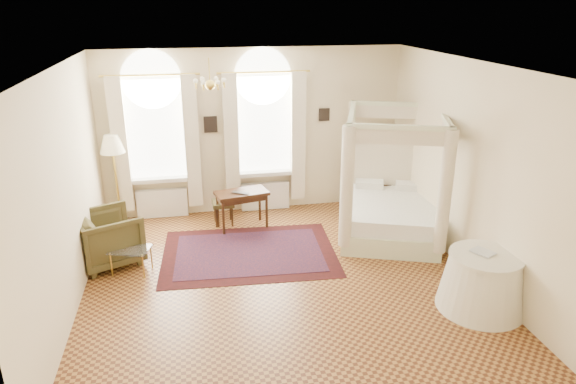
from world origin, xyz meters
name	(u,v)px	position (x,y,z in m)	size (l,w,h in m)	color
ground	(281,278)	(0.00, 0.00, 0.00)	(6.00, 6.00, 0.00)	#9F6A2E
room_walls	(280,158)	(0.00, 0.00, 1.98)	(6.00, 6.00, 6.00)	#F6E3BB
window_left	(157,146)	(-1.90, 2.87, 1.49)	(1.62, 0.27, 3.29)	white
window_right	(265,141)	(0.20, 2.87, 1.49)	(1.62, 0.27, 3.29)	white
chandelier	(210,83)	(-0.90, 1.20, 2.91)	(0.51, 0.45, 0.50)	gold
wall_pictures	(258,120)	(0.09, 2.97, 1.89)	(2.54, 0.03, 0.39)	black
canopy_bed	(390,208)	(2.28, 1.22, 0.53)	(2.34, 2.58, 2.32)	beige
nightstand	(386,196)	(2.63, 2.32, 0.32)	(0.45, 0.41, 0.65)	#341D0E
nightstand_lamp	(382,169)	(2.55, 2.38, 0.90)	(0.26, 0.26, 0.39)	gold
writing_desk	(242,197)	(-0.37, 2.08, 0.63)	(1.06, 0.70, 0.73)	#341D0E
laptop	(241,192)	(-0.39, 2.04, 0.75)	(0.32, 0.21, 0.03)	black
stool	(223,205)	(-0.72, 2.32, 0.39)	(0.41, 0.41, 0.47)	#453F1D
armchair	(108,238)	(-2.70, 1.09, 0.45)	(0.96, 0.99, 0.90)	#41391C
coffee_table	(130,251)	(-2.32, 0.67, 0.37)	(0.71, 0.59, 0.42)	white
floor_lamp	(112,149)	(-2.70, 2.70, 1.53)	(0.46, 0.46, 1.79)	gold
oriental_rug	(249,253)	(-0.39, 0.96, 0.01)	(3.10, 2.31, 0.01)	#3C0E0E
side_table	(482,282)	(2.64, -1.34, 0.41)	(1.22, 1.22, 0.83)	white
book	(478,255)	(2.52, -1.33, 0.85)	(0.22, 0.30, 0.03)	black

